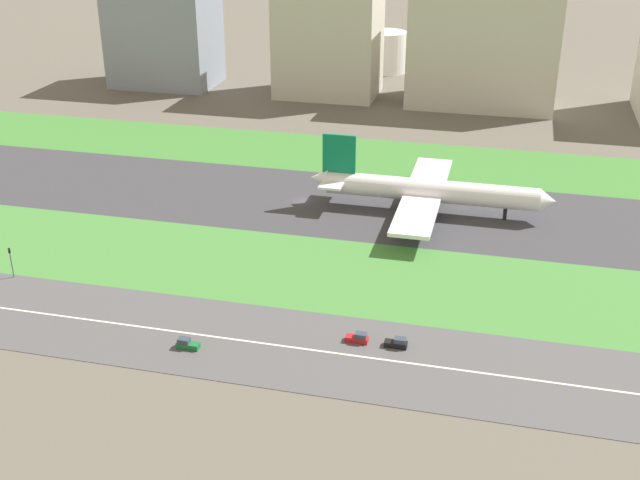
{
  "coord_description": "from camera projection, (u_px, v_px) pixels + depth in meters",
  "views": [
    {
      "loc": [
        54.38,
        -198.87,
        83.78
      ],
      "look_at": [
        14.17,
        -36.5,
        6.0
      ],
      "focal_mm": 45.01,
      "sensor_mm": 36.0,
      "label": 1
    }
  ],
  "objects": [
    {
      "name": "traffic_light",
      "position": [
        11.0,
        260.0,
        178.74
      ],
      "size": [
        0.36,
        0.5,
        7.2
      ],
      "color": "#4C4C51",
      "rests_on": "highway"
    },
    {
      "name": "hangar_building",
      "position": [
        329.0,
        31.0,
        316.13
      ],
      "size": [
        39.72,
        29.2,
        50.78
      ],
      "primitive_type": "cube",
      "color": "beige",
      "rests_on": "ground_plane"
    },
    {
      "name": "airliner",
      "position": [
        425.0,
        190.0,
        212.24
      ],
      "size": [
        65.0,
        56.0,
        19.7
      ],
      "color": "white",
      "rests_on": "runway"
    },
    {
      "name": "highway",
      "position": [
        206.0,
        336.0,
        157.94
      ],
      "size": [
        280.0,
        28.0,
        0.1
      ],
      "primitive_type": "cube",
      "color": "#4C4C4F",
      "rests_on": "ground_plane"
    },
    {
      "name": "grass_median_south",
      "position": [
        256.0,
        265.0,
        186.11
      ],
      "size": [
        280.0,
        36.0,
        0.1
      ],
      "primitive_type": "cube",
      "color": "#427F38",
      "rests_on": "ground_plane"
    },
    {
      "name": "ground_plane",
      "position": [
        302.0,
        201.0,
        222.22
      ],
      "size": [
        800.0,
        800.0,
        0.0
      ],
      "primitive_type": "plane",
      "color": "#5B564C"
    },
    {
      "name": "car_2",
      "position": [
        358.0,
        338.0,
        155.53
      ],
      "size": [
        4.4,
        1.8,
        2.0
      ],
      "color": "#B2191E",
      "rests_on": "highway"
    },
    {
      "name": "runway",
      "position": [
        302.0,
        200.0,
        222.2
      ],
      "size": [
        280.0,
        46.0,
        0.1
      ],
      "primitive_type": "cube",
      "color": "#38383D",
      "rests_on": "ground_plane"
    },
    {
      "name": "grass_median_north",
      "position": [
        335.0,
        154.0,
        258.28
      ],
      "size": [
        280.0,
        36.0,
        0.1
      ],
      "primitive_type": "cube",
      "color": "#3D7A33",
      "rests_on": "ground_plane"
    },
    {
      "name": "fuel_tank_centre",
      "position": [
        455.0,
        60.0,
        353.27
      ],
      "size": [
        21.89,
        21.89,
        14.02
      ],
      "primitive_type": "cylinder",
      "color": "silver",
      "rests_on": "ground_plane"
    },
    {
      "name": "terminal_building",
      "position": [
        164.0,
        37.0,
        333.74
      ],
      "size": [
        41.93,
        29.75,
        40.0
      ],
      "primitive_type": "cube",
      "color": "gray",
      "rests_on": "ground_plane"
    },
    {
      "name": "fuel_tank_west",
      "position": [
        385.0,
        52.0,
        359.36
      ],
      "size": [
        19.43,
        19.43,
        17.8
      ],
      "primitive_type": "cylinder",
      "color": "silver",
      "rests_on": "ground_plane"
    },
    {
      "name": "highway_centerline",
      "position": [
        206.0,
        336.0,
        157.92
      ],
      "size": [
        266.0,
        0.5,
        0.01
      ],
      "primitive_type": "cube",
      "color": "silver",
      "rests_on": "highway"
    },
    {
      "name": "car_4",
      "position": [
        187.0,
        344.0,
        153.58
      ],
      "size": [
        4.4,
        1.8,
        2.0
      ],
      "rotation": [
        0.0,
        0.0,
        3.14
      ],
      "color": "#19662D",
      "rests_on": "highway"
    },
    {
      "name": "office_tower",
      "position": [
        484.0,
        46.0,
        304.23
      ],
      "size": [
        55.09,
        32.29,
        44.45
      ],
      "primitive_type": "cube",
      "color": "beige",
      "rests_on": "ground_plane"
    },
    {
      "name": "car_0",
      "position": [
        397.0,
        343.0,
        153.87
      ],
      "size": [
        4.4,
        1.8,
        2.0
      ],
      "color": "black",
      "rests_on": "highway"
    }
  ]
}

